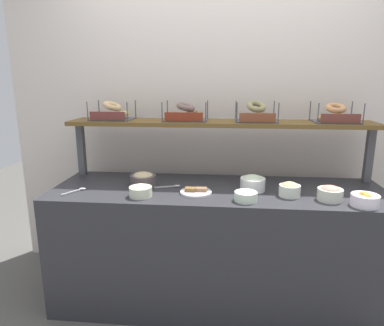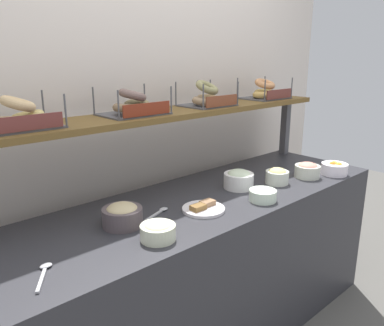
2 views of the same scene
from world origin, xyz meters
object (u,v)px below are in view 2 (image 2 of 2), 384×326
bowl_egg_salad (277,176)px  serving_plate_white (203,208)px  bowl_fruit_salad (334,168)px  bagel_basket_everything (207,98)px  bagel_basket_plain (19,117)px  bowl_potato_salad (158,231)px  serving_spoon_near_plate (159,212)px  bowl_lox_spread (307,170)px  bagel_basket_poppy (133,105)px  bowl_hummus (122,215)px  bagel_basket_sesame (265,92)px  serving_spoon_by_edge (44,272)px  bowl_cream_cheese (263,194)px  bowl_scallion_spread (239,179)px

bowl_egg_salad → serving_plate_white: bearing=-179.5°
bowl_fruit_salad → bagel_basket_everything: bearing=139.5°
bagel_basket_plain → bowl_egg_salad: bearing=-17.3°
bowl_fruit_salad → serving_plate_white: bowl_fruit_salad is taller
bagel_basket_plain → bowl_potato_salad: bearing=-56.7°
bowl_egg_salad → bagel_basket_everything: bearing=117.5°
serving_spoon_near_plate → bagel_basket_everything: 0.79m
bowl_potato_salad → bagel_basket_everything: bagel_basket_everything is taller
bowl_lox_spread → bagel_basket_everything: size_ratio=0.51×
bowl_potato_salad → bagel_basket_everything: (0.74, 0.48, 0.44)m
bowl_fruit_salad → bagel_basket_poppy: bagel_basket_poppy is taller
serving_spoon_near_plate → bowl_hummus: bearing=179.2°
bagel_basket_everything → bagel_basket_sesame: bearing=0.6°
bagel_basket_plain → bagel_basket_everything: bagel_basket_everything is taller
serving_spoon_near_plate → bagel_basket_everything: (0.58, 0.27, 0.47)m
bowl_hummus → bagel_basket_everything: (0.78, 0.27, 0.43)m
bowl_lox_spread → bowl_fruit_salad: (0.17, -0.08, -0.01)m
serving_spoon_by_edge → bagel_basket_everything: bearing=19.4°
bowl_fruit_salad → bowl_cream_cheese: 0.69m
bowl_hummus → serving_spoon_near_plate: size_ratio=1.01×
serving_spoon_by_edge → bowl_hummus: bearing=20.0°
bowl_lox_spread → serving_plate_white: 0.83m
bowl_egg_salad → bagel_basket_plain: 1.39m
bowl_lox_spread → serving_spoon_by_edge: 1.62m
bowl_scallion_spread → serving_spoon_near_plate: 0.55m
serving_plate_white → serving_spoon_by_edge: bearing=-177.7°
bagel_basket_everything → serving_spoon_near_plate: bearing=-154.8°
bowl_egg_salad → bagel_basket_poppy: bagel_basket_poppy is taller
serving_plate_white → bowl_cream_cheese: bearing=-19.3°
serving_plate_white → serving_spoon_near_plate: size_ratio=1.18×
bowl_egg_salad → serving_spoon_by_edge: (-1.39, -0.04, -0.04)m
bowl_lox_spread → bowl_egg_salad: same height
bowl_hummus → bowl_fruit_salad: bowl_hummus is taller
bowl_cream_cheese → serving_spoon_near_plate: (-0.49, 0.23, -0.03)m
bowl_potato_salad → bagel_basket_plain: size_ratio=0.48×
bowl_fruit_salad → serving_plate_white: size_ratio=0.77×
serving_spoon_near_plate → serving_spoon_by_edge: bearing=-166.5°
bowl_lox_spread → bagel_basket_everything: bearing=134.8°
bagel_basket_everything → bagel_basket_sesame: bagel_basket_everything is taller
bowl_cream_cheese → serving_spoon_near_plate: bearing=155.5°
serving_plate_white → bagel_basket_poppy: size_ratio=0.65×
serving_spoon_by_edge → bagel_basket_everything: size_ratio=0.52×
bowl_hummus → serving_spoon_near_plate: (0.20, -0.00, -0.04)m
bowl_hummus → bowl_potato_salad: bowl_hummus is taller
bowl_egg_salad → bagel_basket_sesame: (0.35, 0.39, 0.43)m
serving_spoon_near_plate → bagel_basket_everything: bagel_basket_everything is taller
serving_plate_white → bagel_basket_poppy: bearing=106.0°
bowl_fruit_salad → bagel_basket_poppy: size_ratio=0.50×
serving_spoon_near_plate → bagel_basket_plain: (-0.49, 0.28, 0.47)m
bowl_scallion_spread → bowl_egg_salad: bearing=-23.5°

